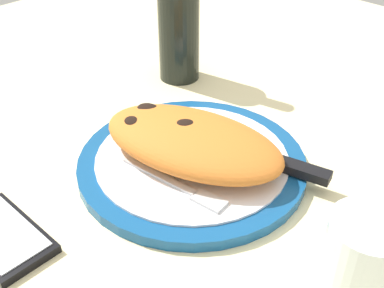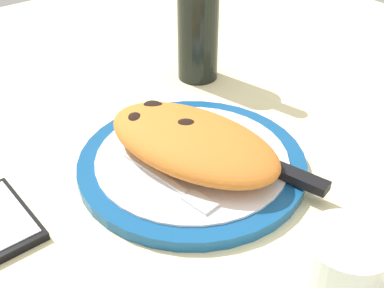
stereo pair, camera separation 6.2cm
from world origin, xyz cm
name	(u,v)px [view 1 (the left image)]	position (x,y,z in cm)	size (l,w,h in cm)	color
ground_plane	(192,176)	(0.00, 0.00, -1.50)	(150.00, 150.00, 3.00)	beige
plate	(192,162)	(0.00, 0.00, 0.86)	(29.54, 29.54, 1.79)	navy
calzone	(191,142)	(-0.04, -0.14, 4.19)	(26.88, 18.89, 4.87)	orange
fork	(181,187)	(3.42, -5.37, 1.99)	(15.24, 3.33, 0.40)	silver
knife	(264,159)	(7.28, 5.58, 2.29)	(24.49, 7.91, 1.20)	silver
smartphone	(2,236)	(-5.93, -23.63, 0.56)	(12.42, 7.05, 1.16)	black
water_glass	(362,261)	(24.83, -2.45, 3.66)	(7.78, 7.78, 8.50)	silver
wine_bottle	(179,22)	(-19.45, 16.93, 9.86)	(6.80, 6.80, 25.78)	black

